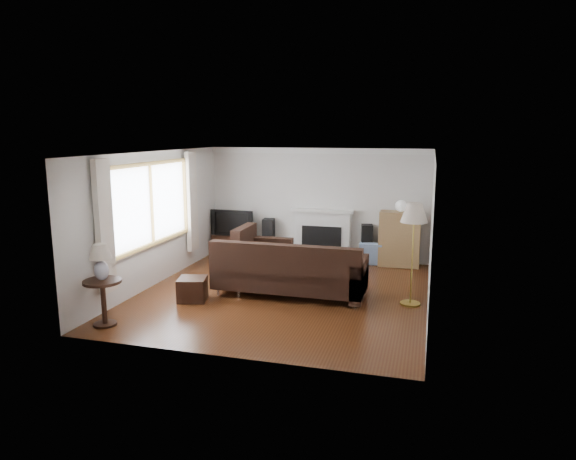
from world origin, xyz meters
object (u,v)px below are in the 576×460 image
(coffee_table, at_px, (308,261))
(floor_lamp, at_px, (412,255))
(bookshelf, at_px, (400,239))
(side_table, at_px, (104,303))
(sectional_sofa, at_px, (290,269))
(tv_stand, at_px, (234,245))

(coffee_table, xyz_separation_m, floor_lamp, (2.14, -1.58, 0.64))
(bookshelf, bearing_deg, floor_lamp, -82.09)
(bookshelf, xyz_separation_m, coffee_table, (-1.79, -0.96, -0.38))
(floor_lamp, distance_m, side_table, 4.91)
(bookshelf, height_order, coffee_table, bookshelf)
(sectional_sofa, height_order, side_table, sectional_sofa)
(coffee_table, bearing_deg, tv_stand, 176.32)
(floor_lamp, xyz_separation_m, side_table, (-4.37, -2.19, -0.51))
(tv_stand, xyz_separation_m, sectional_sofa, (2.06, -2.55, 0.22))
(sectional_sofa, relative_size, coffee_table, 2.59)
(sectional_sofa, bearing_deg, tv_stand, 128.98)
(coffee_table, bearing_deg, side_table, -99.10)
(bookshelf, distance_m, floor_lamp, 2.58)
(tv_stand, bearing_deg, floor_lamp, -31.32)
(tv_stand, bearing_deg, bookshelf, 0.24)
(side_table, bearing_deg, floor_lamp, 26.57)
(tv_stand, height_order, floor_lamp, floor_lamp)
(tv_stand, height_order, sectional_sofa, sectional_sofa)
(floor_lamp, bearing_deg, sectional_sofa, -179.39)
(bookshelf, distance_m, sectional_sofa, 3.10)
(bookshelf, bearing_deg, sectional_sofa, -124.11)
(sectional_sofa, xyz_separation_m, side_table, (-2.28, -2.16, -0.11))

